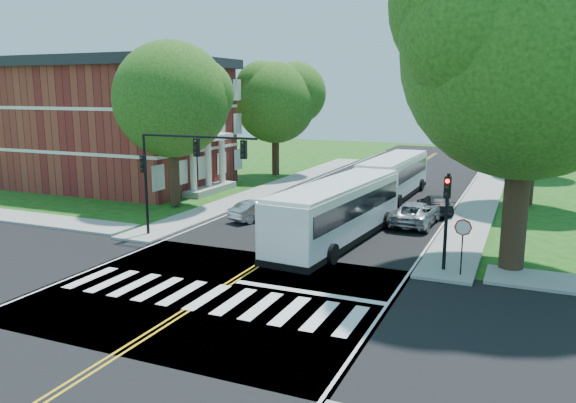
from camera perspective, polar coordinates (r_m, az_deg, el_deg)
The scene contains 25 objects.
ground at distance 23.41m, azimuth -7.51°, elevation -9.22°, with size 140.00×140.00×0.00m, color #154711.
road at distance 39.34m, azimuth 6.03°, elevation -0.78°, with size 14.00×96.00×0.01m, color black.
cross_road at distance 23.41m, azimuth -7.51°, elevation -9.21°, with size 60.00×12.00×0.01m, color black.
center_line at distance 43.10m, azimuth 7.63°, elevation 0.24°, with size 0.36×70.00×0.01m, color gold.
edge_line_w at distance 45.37m, azimuth -0.65°, elevation 0.89°, with size 0.12×70.00×0.01m, color silver.
edge_line_e at distance 41.81m, azimuth 16.62°, elevation -0.47°, with size 0.12×70.00×0.01m, color silver.
crosswalk at distance 23.01m, azimuth -8.16°, elevation -9.57°, with size 12.60×3.00×0.01m, color silver.
stop_bar at distance 23.30m, azimuth 2.06°, elevation -9.19°, with size 6.60×0.40×0.01m, color silver.
sidewalk_nw at distance 48.66m, azimuth -0.83°, elevation 1.67°, with size 2.60×40.00×0.15m, color gray.
sidewalk_ne at distance 44.60m, azimuth 19.01°, elevation 0.18°, with size 2.60×40.00×0.15m, color gray.
sidewalk_xw at distance 41.29m, azimuth -26.89°, elevation -1.28°, with size 20.00×2.60×0.15m, color gray.
tree_ne_big at distance 26.80m, azimuth 23.17°, elevation 13.52°, with size 10.80×10.80×14.91m.
tree_west_near at distance 39.98m, azimuth -11.74°, elevation 10.10°, with size 8.00×8.00×11.40m.
tree_west_far at distance 53.67m, azimuth -1.29°, elevation 9.99°, with size 7.60×7.60×10.67m.
tree_east_mid at distance 42.76m, azimuth 23.91°, elevation 9.89°, with size 8.40×8.40×11.93m.
tree_east_far at distance 58.78m, azimuth 24.79°, elevation 8.95°, with size 7.20×7.20×10.34m.
brick_building at distance 51.21m, azimuth -17.45°, elevation 7.66°, with size 20.00×13.00×10.80m.
signal_nw at distance 30.77m, azimuth -10.97°, elevation 3.99°, with size 7.15×0.46×5.66m.
signal_ne at distance 25.92m, azimuth 15.81°, elevation -0.73°, with size 0.30×0.46×4.40m.
stop_sign at distance 25.59m, azimuth 17.34°, elevation -3.11°, with size 0.76×0.08×2.53m.
bus_lead at distance 30.45m, azimuth 5.09°, elevation -0.95°, with size 3.89×12.90×3.29m.
bus_follow at distance 43.80m, azimuth 10.67°, elevation 2.53°, with size 3.20×12.26×3.16m.
hatchback at distance 35.80m, azimuth -3.14°, elevation -0.88°, with size 1.34×3.86×1.27m, color #AAACB1.
suv at distance 35.28m, azimuth 12.81°, elevation -1.18°, with size 2.41×5.22×1.45m, color #A9ABB1.
dark_sedan at distance 38.91m, azimuth 14.72°, elevation -0.27°, with size 1.76×4.33×1.26m, color black.
Camera 1 is at (11.41, -18.76, 8.13)m, focal length 35.00 mm.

